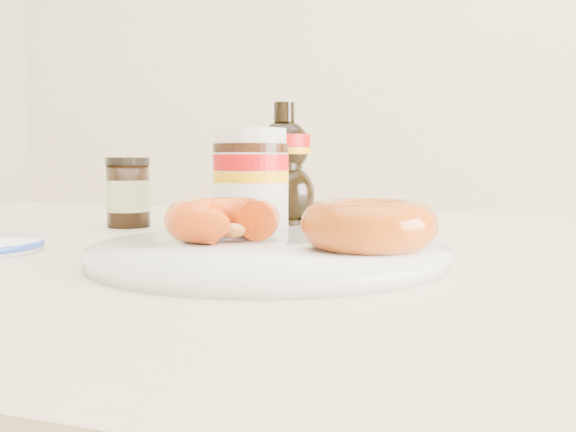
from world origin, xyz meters
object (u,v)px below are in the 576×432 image
(dining_table, at_px, (252,320))
(syrup_bottle, at_px, (284,164))
(nutella_jar, at_px, (251,178))
(plate, at_px, (268,252))
(dark_jar, at_px, (128,193))
(donut_whole, at_px, (369,225))
(donut_bitten, at_px, (222,220))

(dining_table, distance_m, syrup_bottle, 0.26)
(dining_table, xyz_separation_m, syrup_bottle, (-0.03, 0.20, 0.16))
(dining_table, distance_m, nutella_jar, 0.16)
(plate, relative_size, dark_jar, 3.36)
(dark_jar, bearing_deg, nutella_jar, -8.75)
(plate, bearing_deg, dining_table, 119.12)
(donut_whole, bearing_deg, donut_bitten, 173.64)
(dark_jar, bearing_deg, donut_bitten, -40.00)
(plate, bearing_deg, dark_jar, 143.23)
(donut_bitten, height_order, donut_whole, donut_whole)
(dining_table, bearing_deg, dark_jar, 156.80)
(plate, distance_m, syrup_bottle, 0.33)
(donut_bitten, distance_m, dark_jar, 0.29)
(donut_whole, distance_m, dark_jar, 0.41)
(donut_bitten, bearing_deg, donut_whole, -7.36)
(nutella_jar, bearing_deg, donut_whole, -44.65)
(dining_table, bearing_deg, nutella_jar, 113.09)
(donut_whole, distance_m, nutella_jar, 0.25)
(nutella_jar, bearing_deg, dining_table, -66.91)
(dining_table, height_order, nutella_jar, nutella_jar)
(dining_table, height_order, plate, plate)
(plate, relative_size, syrup_bottle, 1.85)
(plate, relative_size, nutella_jar, 2.47)
(donut_whole, distance_m, syrup_bottle, 0.36)
(dining_table, distance_m, donut_bitten, 0.15)
(donut_bitten, relative_size, dark_jar, 1.15)
(dark_jar, bearing_deg, donut_whole, -29.35)
(plate, xyz_separation_m, syrup_bottle, (-0.10, 0.31, 0.07))
(dining_table, height_order, dark_jar, dark_jar)
(donut_whole, xyz_separation_m, nutella_jar, (-0.18, 0.17, 0.03))
(dining_table, bearing_deg, donut_bitten, -82.40)
(dining_table, bearing_deg, syrup_bottle, 100.02)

